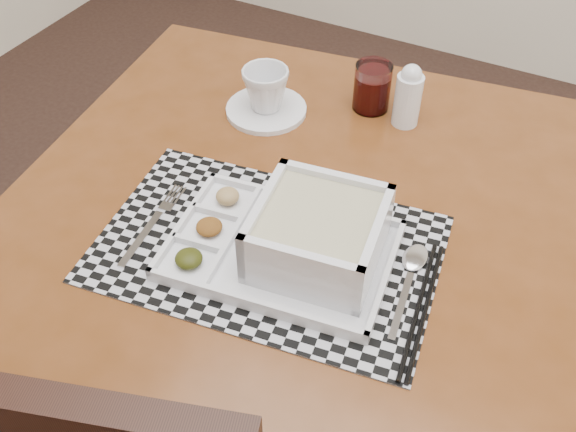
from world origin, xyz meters
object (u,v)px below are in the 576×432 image
at_px(creamer_bottle, 408,96).
at_px(serving_tray, 306,240).
at_px(dining_table, 295,233).
at_px(juice_glass, 372,89).
at_px(cup, 266,89).

bearing_deg(creamer_bottle, serving_tray, -91.88).
xyz_separation_m(dining_table, juice_glass, (0.01, 0.30, 0.11)).
bearing_deg(juice_glass, dining_table, -91.21).
relative_size(serving_tray, creamer_bottle, 2.89).
bearing_deg(cup, dining_table, -74.76).
height_order(dining_table, cup, cup).
bearing_deg(cup, creamer_bottle, -4.32).
bearing_deg(cup, serving_tray, -76.58).
relative_size(dining_table, serving_tray, 2.93).
bearing_deg(serving_tray, creamer_bottle, 88.12).
xyz_separation_m(juice_glass, creamer_bottle, (0.07, -0.02, 0.02)).
height_order(dining_table, serving_tray, serving_tray).
xyz_separation_m(dining_table, serving_tray, (0.07, -0.10, 0.11)).
relative_size(cup, creamer_bottle, 0.71).
distance_m(juice_glass, creamer_bottle, 0.08).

